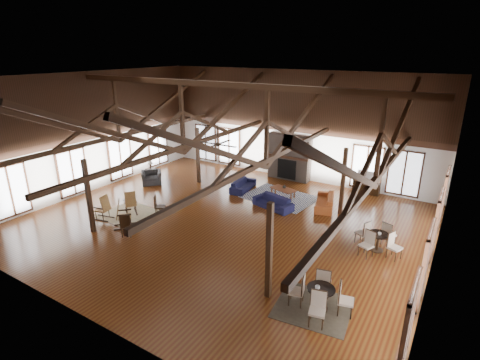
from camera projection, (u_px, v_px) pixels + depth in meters
The scene contains 31 objects.
floor at pixel (223, 222), 16.06m from camera, with size 16.00×16.00×0.00m, color #573012.
ceiling at pixel (221, 78), 14.06m from camera, with size 16.00×14.00×0.02m, color black.
wall_back at pixel (293, 126), 20.68m from camera, with size 16.00×0.02×6.00m, color white.
wall_front at pixel (66, 218), 9.44m from camera, with size 16.00×0.02×6.00m, color white.
wall_left at pixel (92, 132), 19.02m from camera, with size 0.02×14.00×6.00m, color white.
wall_right at pixel (445, 193), 11.10m from camera, with size 0.02×14.00×6.00m, color white.
roof_truss at pixel (222, 129), 14.72m from camera, with size 15.60×14.07×3.14m.
post_grid at pixel (223, 189), 15.55m from camera, with size 8.16×7.16×3.05m.
fireplace at pixel (289, 157), 20.98m from camera, with size 2.50×0.69×2.60m.
ceiling_fan at pixel (218, 143), 13.77m from camera, with size 1.60×1.60×0.75m.
sofa_navy_front at pixel (273, 202), 17.38m from camera, with size 1.96×0.76×0.57m, color #141437.
sofa_navy_left at pixel (243, 185), 19.61m from camera, with size 0.73×1.87×0.55m, color black.
sofa_orange at pixel (325, 201), 17.49m from camera, with size 0.79×2.02×0.59m, color #96451D.
coffee_table at pixel (283, 190), 18.56m from camera, with size 1.37×0.94×0.48m.
vase at pixel (284, 186), 18.57m from camera, with size 0.18×0.18×0.19m, color #B2B2B2.
armchair at pixel (152, 177), 20.56m from camera, with size 1.06×0.93×0.69m, color #2B2B2E.
side_table_lamp at pixel (151, 171), 21.37m from camera, with size 0.44×0.44×1.11m.
rocking_chair_a at pixel (131, 203), 16.71m from camera, with size 0.94×0.84×1.08m.
rocking_chair_b at pixel (122, 215), 15.41m from camera, with size 1.00×1.01×1.20m.
rocking_chair_c at pixel (104, 208), 16.16m from camera, with size 0.94×0.62×1.11m.
side_chair_a at pixel (158, 204), 16.42m from camera, with size 0.59×0.59×1.00m.
side_chair_b at pixel (126, 224), 14.61m from camera, with size 0.56×0.56×0.99m.
cafe_table_near at pixel (321, 294), 10.56m from camera, with size 1.88×1.88×0.96m.
cafe_table_far at pixel (378, 239), 13.65m from camera, with size 1.83×1.83×0.94m.
cup_near at pixel (317, 287), 10.43m from camera, with size 0.13×0.13×0.10m, color #B2B2B2.
cup_far at pixel (380, 234), 13.49m from camera, with size 0.12×0.12×0.09m, color #B2B2B2.
tv_console at pixel (366, 187), 19.22m from camera, with size 1.31×0.49×0.65m, color black.
television at pixel (367, 176), 19.03m from camera, with size 0.94×0.12×0.54m, color #B2B2B2.
rug_tan at pixel (132, 215), 16.71m from camera, with size 2.73×2.15×0.01m, color #CDB78E.
rug_navy at pixel (280, 197), 18.72m from camera, with size 3.37×2.53×0.01m, color #192346.
rug_dark at pixel (313, 307), 10.76m from camera, with size 2.08×1.89×0.01m, color black.
Camera 1 is at (8.26, -12.00, 7.04)m, focal length 28.00 mm.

